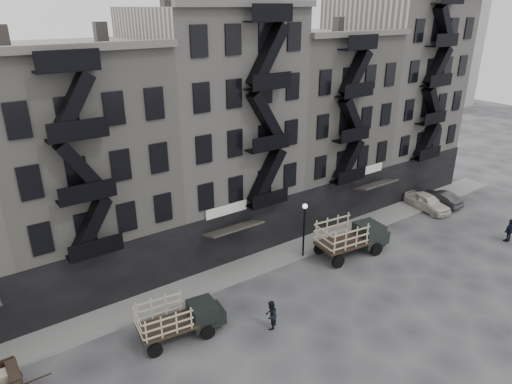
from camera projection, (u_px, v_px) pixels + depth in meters
ground at (294, 288)px, 29.79m from camera, size 140.00×140.00×0.00m
sidewalk at (260, 262)px, 32.60m from camera, size 55.00×2.50×0.15m
building_midwest at (78, 168)px, 29.04m from camera, size 10.00×11.35×16.20m
building_center at (213, 130)px, 33.99m from camera, size 10.00×11.35×18.20m
building_mideast at (313, 124)px, 39.69m from camera, size 10.00×11.35×16.20m
building_east at (391, 95)px, 44.45m from camera, size 10.00×11.35×19.20m
lamp_post at (304, 223)px, 32.30m from camera, size 0.36×0.36×4.28m
stake_truck_west at (179, 316)px, 24.89m from camera, size 4.94×2.45×2.39m
stake_truck_east at (352, 234)px, 33.21m from camera, size 5.88×2.87×2.85m
car_east at (427, 202)px, 40.85m from camera, size 2.24×4.57×1.50m
car_far at (440, 198)px, 41.89m from camera, size 1.45×4.06×1.33m
pedestrian_mid at (271, 315)px, 25.74m from camera, size 1.09×1.06×1.77m
policeman at (510, 230)px, 35.26m from camera, size 1.16×0.60×1.90m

